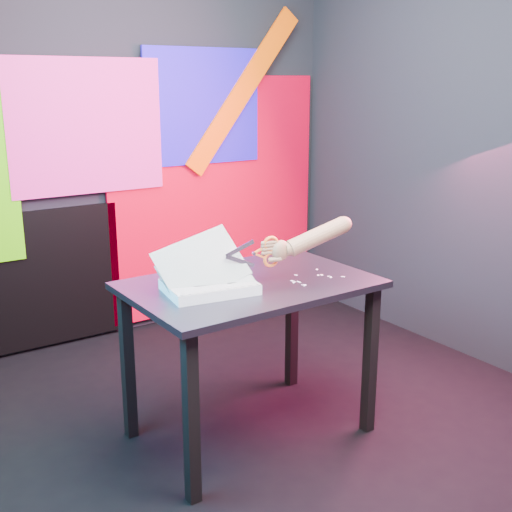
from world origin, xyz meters
TOP-DOWN VIEW (x-y plane):
  - room at (0.00, 0.00)m, footprint 3.01×3.01m
  - backdrop at (0.06, 1.46)m, footprint 2.88×0.05m
  - work_table at (-0.09, -0.07)m, footprint 1.08×0.72m
  - printout_stack at (-0.31, -0.09)m, footprint 0.41×0.32m
  - scissors at (-0.05, -0.14)m, footprint 0.24×0.06m
  - hand_forearm at (0.15, -0.19)m, footprint 0.42×0.14m
  - paper_clippings at (0.15, -0.18)m, footprint 0.26×0.18m

SIDE VIEW (x-z plane):
  - work_table at x=-0.09m, z-range 0.27..1.02m
  - paper_clippings at x=0.15m, z-range 0.75..0.75m
  - printout_stack at x=-0.31m, z-range 0.64..0.92m
  - scissors at x=-0.05m, z-range 0.83..0.97m
  - hand_forearm at x=0.15m, z-range 0.85..1.03m
  - backdrop at x=0.06m, z-range -0.08..2.00m
  - room at x=0.00m, z-range 0.00..2.71m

